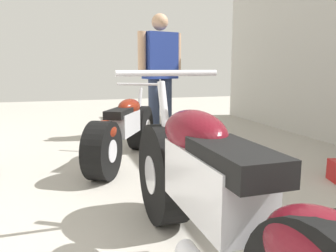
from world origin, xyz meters
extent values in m
plane|color=#A8A399|center=(0.00, 3.25, 0.00)|extent=(15.59, 15.59, 0.00)
cylinder|color=black|center=(0.11, 2.35, 0.32)|extent=(0.19, 0.65, 0.65)
cylinder|color=silver|center=(0.11, 2.35, 0.32)|extent=(0.20, 0.25, 0.25)
cube|color=silver|center=(0.12, 1.62, 0.51)|extent=(0.25, 0.65, 0.28)
ellipsoid|color=#5B0F19|center=(0.12, 1.84, 0.69)|extent=(0.27, 0.53, 0.22)
cube|color=black|center=(0.13, 1.44, 0.66)|extent=(0.23, 0.49, 0.10)
cylinder|color=silver|center=(0.11, 2.31, 0.63)|extent=(0.05, 0.26, 0.59)
cylinder|color=silver|center=(0.11, 2.27, 0.97)|extent=(0.63, 0.05, 0.04)
cylinder|color=black|center=(0.41, 4.39, 0.27)|extent=(0.43, 0.56, 0.54)
cylinder|color=silver|center=(0.41, 4.39, 0.27)|extent=(0.28, 0.28, 0.20)
cylinder|color=black|center=(-0.18, 3.33, 0.27)|extent=(0.43, 0.56, 0.54)
cylinder|color=silver|center=(-0.18, 3.33, 0.27)|extent=(0.28, 0.28, 0.20)
cube|color=silver|center=(0.12, 3.86, 0.42)|extent=(0.43, 0.57, 0.23)
ellipsoid|color=maroon|center=(0.20, 4.02, 0.57)|extent=(0.40, 0.49, 0.18)
cube|color=black|center=(0.04, 3.73, 0.54)|extent=(0.35, 0.44, 0.08)
ellipsoid|color=maroon|center=(-0.16, 3.36, 0.43)|extent=(0.37, 0.43, 0.20)
cylinder|color=silver|center=(0.39, 4.36, 0.52)|extent=(0.14, 0.20, 0.49)
cylinder|color=silver|center=(0.38, 4.33, 0.80)|extent=(0.47, 0.28, 0.03)
cylinder|color=silver|center=(-0.11, 3.69, 0.19)|extent=(0.29, 0.44, 0.08)
cylinder|color=#2D3851|center=(0.76, 5.04, 0.42)|extent=(0.20, 0.20, 0.84)
cylinder|color=#2D3851|center=(0.96, 5.10, 0.42)|extent=(0.20, 0.20, 0.84)
cube|color=navy|center=(0.86, 5.07, 1.16)|extent=(0.51, 0.36, 0.64)
cylinder|color=tan|center=(0.58, 4.99, 1.19)|extent=(0.14, 0.14, 0.59)
cylinder|color=tan|center=(1.14, 5.14, 1.19)|extent=(0.14, 0.14, 0.59)
sphere|color=tan|center=(0.86, 5.07, 1.62)|extent=(0.23, 0.23, 0.23)
camera|label=1|loc=(-0.50, 0.28, 1.01)|focal=36.90mm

